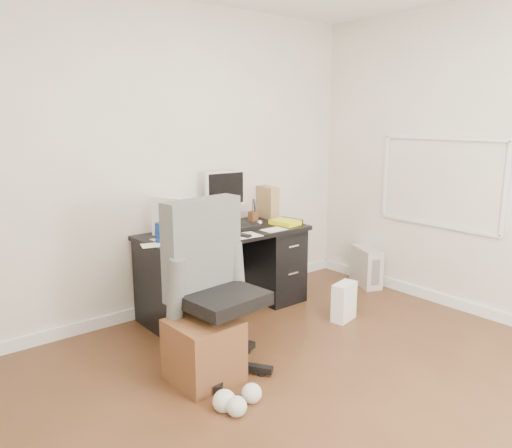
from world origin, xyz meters
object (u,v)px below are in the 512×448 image
at_px(keyboard, 233,229).
at_px(pc_tower, 366,266).
at_px(lcd_monitor, 225,197).
at_px(office_chair, 221,289).
at_px(wicker_basket, 204,350).
at_px(desk, 225,268).

bearing_deg(keyboard, pc_tower, -11.65).
bearing_deg(keyboard, lcd_monitor, 70.01).
height_order(office_chair, pc_tower, office_chair).
relative_size(lcd_monitor, office_chair, 0.44).
bearing_deg(office_chair, keyboard, 43.48).
bearing_deg(pc_tower, wicker_basket, -143.14).
bearing_deg(desk, office_chair, -126.81).
xyz_separation_m(pc_tower, wicker_basket, (-2.38, -0.55, 0.01)).
bearing_deg(pc_tower, office_chair, -143.15).
distance_m(keyboard, wicker_basket, 1.35).
xyz_separation_m(keyboard, office_chair, (-0.72, -0.82, -0.17)).
bearing_deg(office_chair, lcd_monitor, 47.44).
relative_size(desk, office_chair, 1.26).
relative_size(keyboard, pc_tower, 1.24).
xyz_separation_m(desk, keyboard, (0.06, -0.05, 0.36)).
relative_size(lcd_monitor, pc_tower, 1.29).
bearing_deg(pc_tower, desk, -169.10).
relative_size(desk, wicker_basket, 3.57).
bearing_deg(pc_tower, lcd_monitor, -177.52).
height_order(keyboard, office_chair, office_chair).
height_order(lcd_monitor, office_chair, lcd_monitor).
bearing_deg(office_chair, desk, 47.73).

